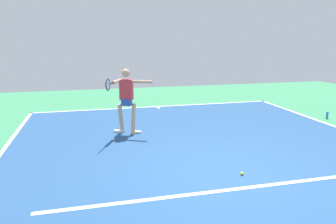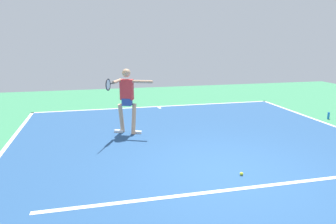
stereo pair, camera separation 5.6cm
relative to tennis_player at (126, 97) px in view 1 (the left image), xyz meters
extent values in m
plane|color=#388456|center=(-1.54, 3.06, -1.02)|extent=(22.47, 22.47, 0.00)
cube|color=navy|center=(-1.54, 3.06, -1.02)|extent=(9.12, 12.74, 0.00)
cube|color=white|center=(-1.54, -3.26, -1.02)|extent=(9.12, 0.10, 0.01)
cube|color=white|center=(-1.54, 3.77, -1.02)|extent=(6.84, 0.10, 0.01)
cube|color=white|center=(-1.54, -3.06, -1.02)|extent=(0.10, 0.30, 0.01)
cylinder|color=tan|center=(-0.17, 0.04, -0.61)|extent=(0.22, 0.31, 0.84)
cube|color=white|center=(-0.25, 0.07, -0.99)|extent=(0.26, 0.19, 0.07)
cylinder|color=tan|center=(0.15, -0.11, -0.61)|extent=(0.22, 0.31, 0.84)
cube|color=white|center=(0.23, -0.14, -0.99)|extent=(0.26, 0.19, 0.07)
cube|color=#2D4799|center=(-0.01, -0.04, -0.14)|extent=(0.31, 0.28, 0.20)
cube|color=red|center=(-0.01, -0.04, 0.19)|extent=(0.38, 0.30, 0.55)
sphere|color=tan|center=(-0.01, -0.04, 0.63)|extent=(0.22, 0.22, 0.22)
cylinder|color=tan|center=(-0.41, 0.14, 0.41)|extent=(0.53, 0.30, 0.08)
cylinder|color=tan|center=(0.26, 0.14, 0.44)|extent=(0.30, 0.53, 0.08)
cylinder|color=black|center=(0.41, 0.49, 0.44)|extent=(0.12, 0.21, 0.03)
torus|color=black|center=(0.51, 0.72, 0.44)|extent=(0.14, 0.28, 0.29)
cylinder|color=silver|center=(0.51, 0.72, 0.44)|extent=(0.10, 0.23, 0.25)
sphere|color=yellow|center=(-1.79, 3.26, -0.99)|extent=(0.07, 0.07, 0.07)
cylinder|color=blue|center=(-6.50, -0.09, -0.91)|extent=(0.07, 0.07, 0.22)
camera|label=1|loc=(0.94, 8.37, 1.51)|focal=33.93mm
camera|label=2|loc=(0.88, 8.38, 1.51)|focal=33.93mm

